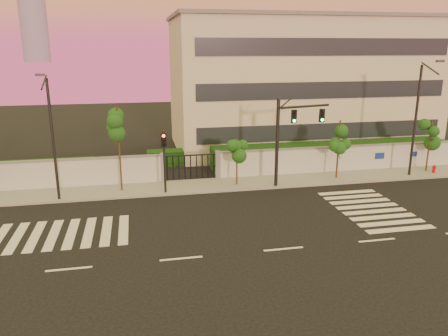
{
  "coord_description": "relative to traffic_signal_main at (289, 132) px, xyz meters",
  "views": [
    {
      "loc": [
        -6.72,
        -18.47,
        9.55
      ],
      "look_at": [
        -1.74,
        6.0,
        2.57
      ],
      "focal_mm": 35.0,
      "sensor_mm": 36.0,
      "label": 1
    }
  ],
  "objects": [
    {
      "name": "street_tree_c",
      "position": [
        -11.3,
        1.14,
        0.35
      ],
      "size": [
        1.51,
        1.2,
        5.85
      ],
      "color": "#382314",
      "rests_on": "ground"
    },
    {
      "name": "street_tree_e",
      "position": [
        4.25,
        1.0,
        -0.68
      ],
      "size": [
        1.56,
        1.24,
        4.43
      ],
      "color": "#382314",
      "rests_on": "ground"
    },
    {
      "name": "streetlight_west",
      "position": [
        -15.21,
        -0.03,
        0.43
      ],
      "size": [
        0.48,
        1.95,
        8.1
      ],
      "color": "black",
      "rests_on": "ground"
    },
    {
      "name": "street_tree_d",
      "position": [
        -3.38,
        0.84,
        -1.42
      ],
      "size": [
        1.33,
        1.06,
        3.43
      ],
      "color": "#382314",
      "rests_on": "ground"
    },
    {
      "name": "traffic_signal_main",
      "position": [
        0.0,
        0.0,
        0.0
      ],
      "size": [
        3.92,
        1.03,
        6.24
      ],
      "rotation": [
        0.0,
        0.0,
        0.23
      ],
      "color": "black",
      "rests_on": "ground"
    },
    {
      "name": "perimeter_wall",
      "position": [
        -3.31,
        2.72,
        -2.88
      ],
      "size": [
        60.0,
        0.36,
        2.2
      ],
      "color": "#B9BCC1",
      "rests_on": "ground"
    },
    {
      "name": "street_tree_f",
      "position": [
        11.96,
        1.32,
        -0.92
      ],
      "size": [
        1.55,
        1.23,
        4.11
      ],
      "color": "#382314",
      "rests_on": "ground"
    },
    {
      "name": "ground",
      "position": [
        -3.41,
        -9.28,
        -3.95
      ],
      "size": [
        120.0,
        120.0,
        0.0
      ],
      "primitive_type": "plane",
      "color": "black",
      "rests_on": "ground"
    },
    {
      "name": "fire_hydrant",
      "position": [
        12.13,
        0.65,
        -3.56
      ],
      "size": [
        0.31,
        0.29,
        0.78
      ],
      "rotation": [
        0.0,
        0.0,
        0.29
      ],
      "color": "#B50C0C",
      "rests_on": "ground"
    },
    {
      "name": "traffic_signal_secondary",
      "position": [
        -8.45,
        0.07,
        -1.21
      ],
      "size": [
        0.33,
        0.33,
        4.31
      ],
      "rotation": [
        0.0,
        0.0,
        0.14
      ],
      "color": "black",
      "rests_on": "ground"
    },
    {
      "name": "road_markings",
      "position": [
        -4.99,
        -5.52,
        -3.94
      ],
      "size": [
        57.0,
        7.62,
        0.02
      ],
      "color": "silver",
      "rests_on": "ground"
    },
    {
      "name": "streetlight_east",
      "position": [
        9.96,
        0.36,
        0.74
      ],
      "size": [
        0.52,
        2.09,
        8.67
      ],
      "color": "black",
      "rests_on": "ground"
    },
    {
      "name": "institutional_building",
      "position": [
        5.59,
        12.71,
        2.21
      ],
      "size": [
        24.4,
        12.4,
        12.25
      ],
      "color": "beige",
      "rests_on": "ground"
    },
    {
      "name": "sidewalk",
      "position": [
        -3.41,
        1.22,
        -3.87
      ],
      "size": [
        60.0,
        3.0,
        0.15
      ],
      "primitive_type": "cube",
      "color": "gray",
      "rests_on": "ground"
    },
    {
      "name": "hedge_row",
      "position": [
        -2.24,
        5.46,
        -3.13
      ],
      "size": [
        41.0,
        4.25,
        1.8
      ],
      "color": "#163610",
      "rests_on": "ground"
    }
  ]
}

